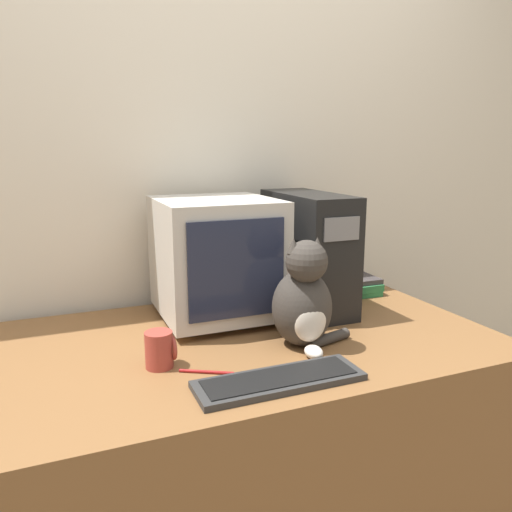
# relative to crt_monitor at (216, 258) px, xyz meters

# --- Properties ---
(wall_back) EXTENTS (7.00, 0.05, 2.50)m
(wall_back) POSITION_rel_crt_monitor_xyz_m (0.03, 0.31, 0.27)
(wall_back) COLOR beige
(wall_back) RESTS_ON ground_plane
(desk) EXTENTS (1.61, 0.94, 0.75)m
(desk) POSITION_rel_crt_monitor_xyz_m (0.03, -0.22, -0.60)
(desk) COLOR brown
(desk) RESTS_ON ground_plane
(crt_monitor) EXTENTS (0.40, 0.43, 0.43)m
(crt_monitor) POSITION_rel_crt_monitor_xyz_m (0.00, 0.00, 0.00)
(crt_monitor) COLOR #BCB7AD
(crt_monitor) RESTS_ON desk
(computer_tower) EXTENTS (0.19, 0.47, 0.44)m
(computer_tower) POSITION_rel_crt_monitor_xyz_m (0.36, -0.01, -0.00)
(computer_tower) COLOR black
(computer_tower) RESTS_ON desk
(keyboard) EXTENTS (0.45, 0.14, 0.02)m
(keyboard) POSITION_rel_crt_monitor_xyz_m (-0.01, -0.56, -0.21)
(keyboard) COLOR #2D2D2D
(keyboard) RESTS_ON desk
(cat) EXTENTS (0.27, 0.25, 0.35)m
(cat) POSITION_rel_crt_monitor_xyz_m (0.17, -0.35, -0.08)
(cat) COLOR #38332D
(cat) RESTS_ON desk
(book_stack) EXTENTS (0.15, 0.18, 0.07)m
(book_stack) POSITION_rel_crt_monitor_xyz_m (0.65, 0.07, -0.19)
(book_stack) COLOR #28703D
(book_stack) RESTS_ON desk
(pen) EXTENTS (0.14, 0.08, 0.01)m
(pen) POSITION_rel_crt_monitor_xyz_m (-0.17, -0.43, -0.22)
(pen) COLOR maroon
(pen) RESTS_ON desk
(mug) EXTENTS (0.08, 0.08, 0.10)m
(mug) POSITION_rel_crt_monitor_xyz_m (-0.28, -0.34, -0.17)
(mug) COLOR #9E382D
(mug) RESTS_ON desk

